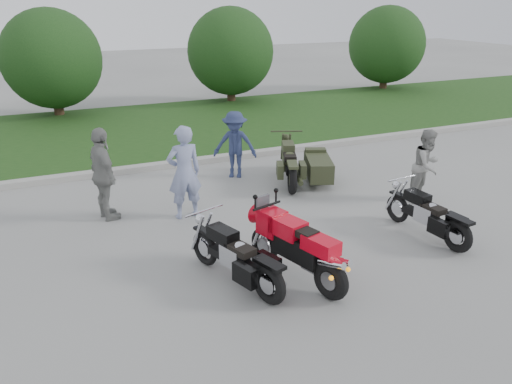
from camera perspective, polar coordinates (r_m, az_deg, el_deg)
name	(u,v)px	position (r m, az deg, el deg)	size (l,w,h in m)	color
ground	(296,262)	(8.72, 4.62, -7.99)	(80.00, 80.00, 0.00)	#9B9B96
curb	(194,161)	(13.84, -7.13, 3.50)	(60.00, 0.30, 0.15)	#9F9D96
grass_strip	(158,128)	(17.72, -11.09, 7.18)	(60.00, 8.00, 0.14)	#2E521C
tree_mid_left	(52,59)	(20.29, -22.31, 13.89)	(3.60, 3.60, 4.00)	#3F2B1C
tree_mid_right	(231,51)	(21.68, -2.93, 15.75)	(3.60, 3.60, 4.00)	#3F2B1C
tree_far_right	(387,45)	(25.63, 14.71, 15.96)	(3.60, 3.60, 4.00)	#3F2B1C
sportbike_red	(298,247)	(7.93, 4.81, -6.25)	(0.82, 2.10, 1.02)	black
cruiser_left	(239,260)	(7.87, -1.99, -7.79)	(0.88, 2.14, 0.85)	black
cruiser_right	(430,218)	(9.93, 19.27, -2.78)	(0.46, 2.08, 0.80)	black
cruiser_sidecar	(306,166)	(12.26, 5.78, 2.95)	(1.66, 2.24, 0.91)	black
person_stripe	(184,172)	(10.18, -8.20, 2.22)	(0.71, 0.47, 1.95)	#8792B8
person_grey	(427,166)	(11.63, 18.93, 2.87)	(0.79, 0.62, 1.63)	gray
person_denim	(235,145)	(12.52, -2.42, 5.42)	(1.09, 0.63, 1.69)	navy
person_back	(104,175)	(10.45, -17.03, 1.92)	(1.12, 0.47, 1.92)	gray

